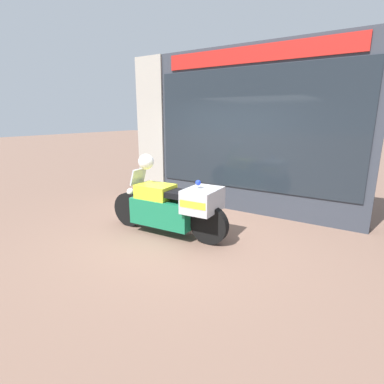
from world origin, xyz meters
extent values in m
plane|color=#7A5B4C|center=(0.00, 0.00, 0.00)|extent=(60.00, 60.00, 0.00)
cube|color=#333842|center=(0.00, 2.00, 1.75)|extent=(5.47, 0.40, 3.49)
cube|color=#A39E93|center=(-2.33, 2.03, 1.75)|extent=(0.81, 0.55, 3.49)
cube|color=#1E262D|center=(0.37, 1.79, 1.80)|extent=(4.43, 0.02, 2.49)
cube|color=red|center=(0.37, 1.78, 3.26)|extent=(3.99, 0.03, 0.32)
cube|color=slate|center=(0.33, 2.01, 0.28)|extent=(4.21, 0.30, 0.55)
cube|color=silver|center=(0.33, 2.15, 1.26)|extent=(4.21, 0.02, 1.46)
cube|color=beige|center=(0.33, 2.01, 1.99)|extent=(4.21, 0.30, 0.02)
cube|color=#B7B2A8|center=(-1.24, 2.01, 2.03)|extent=(0.18, 0.04, 0.05)
cube|color=navy|center=(-0.46, 2.01, 2.03)|extent=(0.18, 0.04, 0.05)
cube|color=#195623|center=(0.33, 2.01, 2.03)|extent=(0.18, 0.04, 0.05)
cube|color=#C68E19|center=(1.12, 2.01, 2.03)|extent=(0.18, 0.04, 0.05)
cube|color=black|center=(1.90, 2.01, 2.03)|extent=(0.18, 0.04, 0.05)
cube|color=white|center=(-1.13, 1.94, 0.69)|extent=(0.19, 0.03, 0.27)
cube|color=orange|center=(-0.16, 1.94, 0.69)|extent=(0.19, 0.04, 0.27)
cube|color=#2866B7|center=(0.82, 1.94, 0.69)|extent=(0.19, 0.02, 0.27)
cube|color=#2D8E42|center=(1.79, 1.94, 0.69)|extent=(0.19, 0.04, 0.27)
cylinder|color=black|center=(-1.24, -0.19, 0.33)|extent=(0.67, 0.17, 0.66)
cylinder|color=black|center=(0.49, -0.10, 0.33)|extent=(0.67, 0.17, 0.66)
cube|color=#19754C|center=(-0.42, -0.15, 0.42)|extent=(1.20, 0.58, 0.47)
cube|color=yellow|center=(-0.60, -0.15, 0.76)|extent=(0.66, 0.50, 0.27)
cube|color=black|center=(-0.15, -0.13, 0.78)|extent=(0.70, 0.43, 0.10)
cube|color=#B7B7BC|center=(0.36, -0.11, 0.74)|extent=(0.55, 0.70, 0.38)
cube|color=yellow|center=(0.36, -0.11, 0.74)|extent=(0.50, 0.71, 0.11)
cube|color=#B2BCC6|center=(-0.98, -0.17, 1.00)|extent=(0.14, 0.37, 0.30)
sphere|color=white|center=(-1.19, -0.19, 0.68)|extent=(0.14, 0.14, 0.14)
sphere|color=blue|center=(0.28, -0.11, 1.02)|extent=(0.09, 0.09, 0.09)
sphere|color=white|center=(-0.79, -0.16, 1.29)|extent=(0.28, 0.28, 0.28)
camera|label=1|loc=(2.79, -4.19, 2.08)|focal=28.00mm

